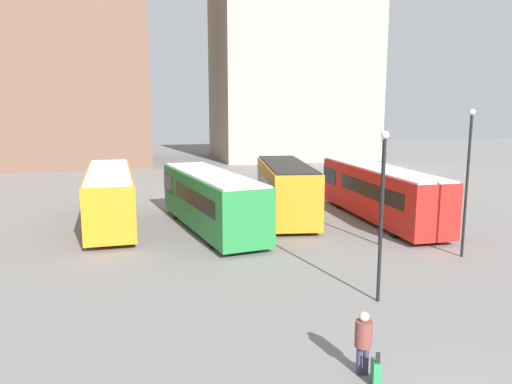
{
  "coord_description": "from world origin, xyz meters",
  "views": [
    {
      "loc": [
        -6.41,
        -7.06,
        6.74
      ],
      "look_at": [
        -0.29,
        17.4,
        2.34
      ],
      "focal_mm": 35.0,
      "sensor_mm": 36.0,
      "label": 1
    }
  ],
  "objects": [
    {
      "name": "bus_3",
      "position": [
        7.72,
        19.41,
        1.72
      ],
      "size": [
        2.7,
        12.3,
        3.15
      ],
      "rotation": [
        0.0,
        0.0,
        1.55
      ],
      "color": "red",
      "rests_on": "ground_plane"
    },
    {
      "name": "suitcase",
      "position": [
        -0.85,
        3.1,
        0.32
      ],
      "size": [
        0.29,
        0.42,
        0.91
      ],
      "rotation": [
        0.0,
        0.0,
        1.3
      ],
      "color": "#28844C",
      "rests_on": "ground_plane"
    },
    {
      "name": "bus_2",
      "position": [
        2.5,
        21.17,
        1.8
      ],
      "size": [
        3.97,
        9.64,
        3.33
      ],
      "rotation": [
        0.0,
        0.0,
        1.42
      ],
      "color": "orange",
      "rests_on": "ground_plane"
    },
    {
      "name": "lamp_post_0",
      "position": [
        1.71,
        7.89,
        3.46
      ],
      "size": [
        0.28,
        0.28,
        5.91
      ],
      "color": "black",
      "rests_on": "ground_plane"
    },
    {
      "name": "bus_0",
      "position": [
        -7.72,
        22.15,
        1.7
      ],
      "size": [
        2.82,
        11.55,
        3.12
      ],
      "rotation": [
        0.0,
        0.0,
        1.6
      ],
      "color": "orange",
      "rests_on": "ground_plane"
    },
    {
      "name": "traveler",
      "position": [
        -0.97,
        3.61,
        1.0
      ],
      "size": [
        0.53,
        0.53,
        1.68
      ],
      "rotation": [
        0.0,
        0.0,
        1.3
      ],
      "color": "#382D4C",
      "rests_on": "ground_plane"
    },
    {
      "name": "lamp_post_1",
      "position": [
        5.19,
        14.39,
        3.12
      ],
      "size": [
        0.28,
        0.28,
        5.26
      ],
      "color": "black",
      "rests_on": "ground_plane"
    },
    {
      "name": "building_block_right",
      "position": [
        13.86,
        55.35,
        19.07
      ],
      "size": [
        19.23,
        14.08,
        38.15
      ],
      "color": "tan",
      "rests_on": "ground_plane"
    },
    {
      "name": "bus_1",
      "position": [
        -2.33,
        19.47,
        1.7
      ],
      "size": [
        4.34,
        11.27,
        3.13
      ],
      "rotation": [
        0.0,
        0.0,
        1.73
      ],
      "color": "#237A38",
      "rests_on": "ground_plane"
    },
    {
      "name": "lamp_post_2",
      "position": [
        7.85,
        11.69,
        3.81
      ],
      "size": [
        0.28,
        0.28,
        6.59
      ],
      "color": "black",
      "rests_on": "ground_plane"
    }
  ]
}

